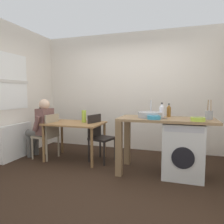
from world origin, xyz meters
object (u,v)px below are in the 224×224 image
dining_table (75,127)px  colander (198,119)px  utensil_crock (209,115)px  vase (84,116)px  chair_person_seat (48,134)px  washing_machine (182,150)px  bottle_tall_green (162,111)px  bottle_squat_brown (169,111)px  seated_person (42,125)px  chair_opposite (99,135)px  mixing_bowl (154,117)px

dining_table → colander: (2.20, -0.45, 0.31)m
utensil_crock → vase: utensil_crock is taller
utensil_crock → vase: (-2.23, 0.28, -0.13)m
colander → vase: vase is taller
chair_person_seat → colander: 2.80m
washing_machine → bottle_tall_green: bearing=164.2°
chair_person_seat → washing_machine: bearing=-87.4°
washing_machine → bottle_squat_brown: bearing=136.7°
dining_table → bottle_tall_green: bottle_tall_green is taller
seated_person → chair_opposite: bearing=-76.8°
seated_person → utensil_crock: utensil_crock is taller
seated_person → utensil_crock: 3.10m
mixing_bowl → chair_opposite: bearing=155.5°
dining_table → washing_machine: bearing=-6.6°
dining_table → utensil_crock: size_ratio=3.67×
chair_person_seat → mixing_bowl: size_ratio=4.37×
dining_table → mixing_bowl: size_ratio=5.34×
bottle_tall_green → chair_opposite: bearing=170.2°
chair_person_seat → bottle_squat_brown: (2.33, 0.09, 0.51)m
seated_person → utensil_crock: size_ratio=4.01×
dining_table → bottle_squat_brown: size_ratio=4.91×
chair_person_seat → vase: size_ratio=3.76×
washing_machine → vase: bearing=169.9°
seated_person → vase: bearing=-71.9°
bottle_tall_green → vase: bottle_tall_green is taller
chair_person_seat → colander: colander is taller
bottle_squat_brown → seated_person: bearing=-178.2°
seated_person → mixing_bowl: seated_person is taller
chair_person_seat → chair_opposite: size_ratio=1.00×
bottle_tall_green → utensil_crock: (0.71, -0.04, -0.04)m
chair_opposite → bottle_squat_brown: 1.40m
bottle_tall_green → utensil_crock: 0.71m
bottle_squat_brown → colander: size_ratio=1.12×
mixing_bowl → bottle_tall_green: bearing=72.0°
washing_machine → chair_opposite: bearing=168.8°
dining_table → colander: 2.26m
vase → colander: bearing=-15.0°
chair_person_seat → washing_machine: (2.56, -0.13, -0.08)m
chair_opposite → washing_machine: chair_opposite is taller
chair_opposite → mixing_bowl: mixing_bowl is taller
chair_person_seat → vase: 0.81m
seated_person → bottle_tall_green: seated_person is taller
chair_person_seat → bottle_tall_green: (2.22, -0.03, 0.52)m
bottle_tall_green → chair_person_seat: bearing=179.2°
bottle_tall_green → colander: size_ratio=1.22×
chair_person_seat → mixing_bowl: mixing_bowl is taller
vase → chair_person_seat: bearing=-163.4°
bottle_squat_brown → colander: 0.61m
chair_person_seat → chair_opposite: (1.02, 0.18, 0.00)m
utensil_crock → colander: utensil_crock is taller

